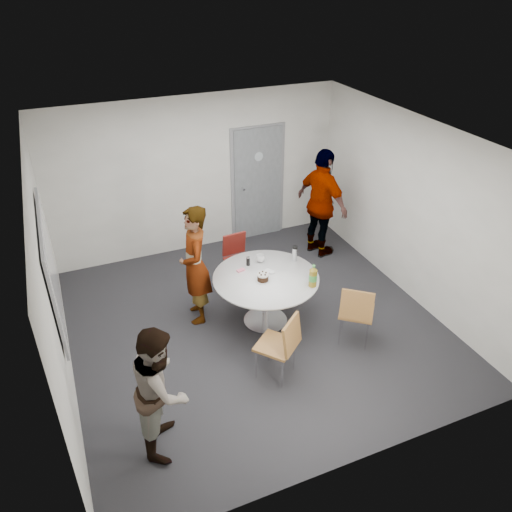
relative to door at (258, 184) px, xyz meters
name	(u,v)px	position (x,y,z in m)	size (l,w,h in m)	color
floor	(255,324)	(-1.10, -2.48, -1.03)	(5.00, 5.00, 0.00)	black
ceiling	(254,141)	(-1.10, -2.48, 1.67)	(5.00, 5.00, 0.00)	silver
wall_back	(198,175)	(-1.10, 0.02, 0.32)	(5.00, 5.00, 0.00)	silver
wall_left	(50,284)	(-3.60, -2.48, 0.32)	(5.00, 5.00, 0.00)	silver
wall_right	(412,210)	(1.40, -2.48, 0.32)	(5.00, 5.00, 0.00)	silver
wall_front	(361,368)	(-1.10, -4.98, 0.32)	(5.00, 5.00, 0.00)	silver
door	(258,184)	(0.00, 0.00, 0.00)	(1.02, 0.17, 2.12)	slate
whiteboard	(51,267)	(-3.56, -2.28, 0.42)	(0.04, 1.90, 1.25)	gray
table	(268,283)	(-0.89, -2.48, -0.36)	(1.46, 1.46, 1.08)	white
chair_near_left	(283,342)	(-1.18, -3.56, -0.47)	(0.63, 0.63, 0.91)	olive
chair_near_right	(357,310)	(-0.02, -3.37, -0.46)	(0.63, 0.64, 0.92)	olive
chair_far	(237,254)	(-0.93, -1.36, -0.52)	(0.43, 0.46, 0.84)	maroon
person_main	(195,266)	(-1.78, -1.99, -0.15)	(0.64, 0.42, 1.75)	#A5C6EA
person_left	(161,388)	(-2.74, -3.94, -0.27)	(0.74, 0.58, 1.52)	white
person_right	(322,204)	(0.73, -1.06, -0.08)	(1.11, 0.46, 1.90)	black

